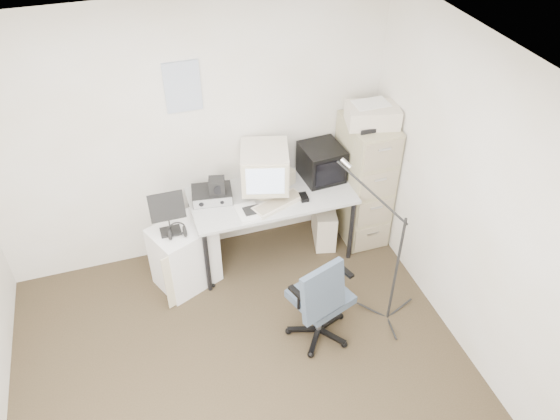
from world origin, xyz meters
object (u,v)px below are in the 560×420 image
object	(u,v)px
filing_cabinet	(363,181)
side_cart	(185,256)
office_chair	(321,295)
desk	(272,225)

from	to	relation	value
filing_cabinet	side_cart	xyz separation A→B (m)	(-1.82, -0.15, -0.33)
office_chair	side_cart	distance (m)	1.36
desk	office_chair	world-z (taller)	office_chair
filing_cabinet	office_chair	world-z (taller)	filing_cabinet
office_chair	side_cart	bearing A→B (deg)	115.22
desk	office_chair	distance (m)	1.09
desk	office_chair	xyz separation A→B (m)	(0.07, -1.08, 0.11)
desk	filing_cabinet	bearing A→B (deg)	1.81
filing_cabinet	desk	world-z (taller)	filing_cabinet
filing_cabinet	desk	size ratio (longest dim) A/B	0.87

